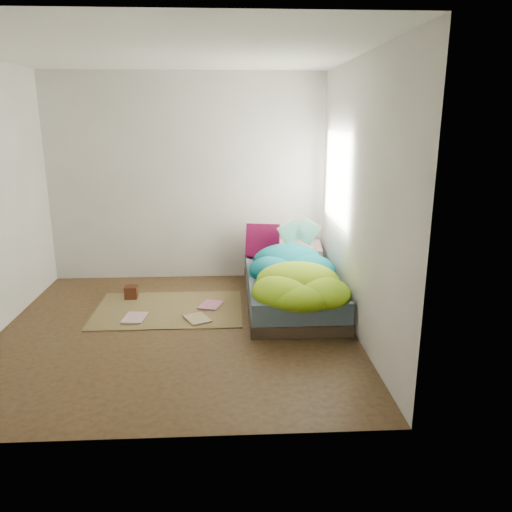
{
  "coord_description": "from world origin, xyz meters",
  "views": [
    {
      "loc": [
        0.54,
        -4.64,
        2.04
      ],
      "look_at": [
        0.82,
        0.75,
        0.55
      ],
      "focal_mm": 35.0,
      "sensor_mm": 36.0,
      "label": 1
    }
  ],
  "objects_px": {
    "wooden_box": "(131,292)",
    "floor_book_b": "(202,304)",
    "floor_book_a": "(124,318)",
    "bed": "(291,288)",
    "pillow_magenta": "(263,241)",
    "open_book": "(299,224)"
  },
  "relations": [
    {
      "from": "pillow_magenta",
      "to": "floor_book_b",
      "type": "relative_size",
      "value": 1.46
    },
    {
      "from": "open_book",
      "to": "wooden_box",
      "type": "relative_size",
      "value": 2.98
    },
    {
      "from": "bed",
      "to": "floor_book_b",
      "type": "bearing_deg",
      "value": -174.82
    },
    {
      "from": "floor_book_b",
      "to": "floor_book_a",
      "type": "bearing_deg",
      "value": -138.63
    },
    {
      "from": "wooden_box",
      "to": "floor_book_b",
      "type": "height_order",
      "value": "wooden_box"
    },
    {
      "from": "bed",
      "to": "pillow_magenta",
      "type": "relative_size",
      "value": 4.78
    },
    {
      "from": "bed",
      "to": "open_book",
      "type": "relative_size",
      "value": 4.7
    },
    {
      "from": "floor_book_a",
      "to": "floor_book_b",
      "type": "xyz_separation_m",
      "value": [
        0.79,
        0.34,
        0.0
      ]
    },
    {
      "from": "open_book",
      "to": "floor_book_a",
      "type": "distance_m",
      "value": 2.3
    },
    {
      "from": "bed",
      "to": "wooden_box",
      "type": "distance_m",
      "value": 1.86
    },
    {
      "from": "bed",
      "to": "pillow_magenta",
      "type": "bearing_deg",
      "value": 110.32
    },
    {
      "from": "wooden_box",
      "to": "floor_book_b",
      "type": "xyz_separation_m",
      "value": [
        0.83,
        -0.29,
        -0.06
      ]
    },
    {
      "from": "bed",
      "to": "open_book",
      "type": "xyz_separation_m",
      "value": [
        0.15,
        0.5,
        0.64
      ]
    },
    {
      "from": "bed",
      "to": "floor_book_a",
      "type": "bearing_deg",
      "value": -166.52
    },
    {
      "from": "pillow_magenta",
      "to": "wooden_box",
      "type": "distance_m",
      "value": 1.73
    },
    {
      "from": "floor_book_a",
      "to": "wooden_box",
      "type": "bearing_deg",
      "value": 100.09
    },
    {
      "from": "bed",
      "to": "floor_book_b",
      "type": "xyz_separation_m",
      "value": [
        -1.01,
        -0.09,
        -0.14
      ]
    },
    {
      "from": "wooden_box",
      "to": "floor_book_b",
      "type": "distance_m",
      "value": 0.88
    },
    {
      "from": "bed",
      "to": "wooden_box",
      "type": "xyz_separation_m",
      "value": [
        -1.85,
        0.2,
        -0.08
      ]
    },
    {
      "from": "pillow_magenta",
      "to": "wooden_box",
      "type": "relative_size",
      "value": 2.93
    },
    {
      "from": "floor_book_a",
      "to": "floor_book_b",
      "type": "height_order",
      "value": "floor_book_b"
    },
    {
      "from": "wooden_box",
      "to": "floor_book_a",
      "type": "distance_m",
      "value": 0.64
    }
  ]
}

